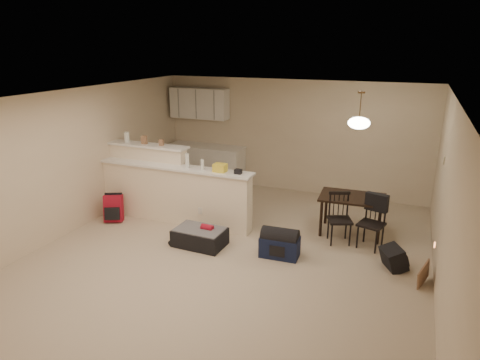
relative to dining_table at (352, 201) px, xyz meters
The scene contains 21 objects.
room 2.39m from the dining_table, 135.68° to the right, with size 7.00×7.02×2.50m.
breakfast_bar 3.46m from the dining_table, 169.56° to the right, with size 3.08×0.58×1.39m.
upper_cabinets 4.40m from the dining_table, 156.01° to the left, with size 1.40×0.34×0.70m, color white.
kitchen_counter 3.98m from the dining_table, 156.55° to the left, with size 1.80×0.60×0.90m, color white.
thermostat 1.61m from the dining_table, ahead, with size 0.02×0.12×0.12m, color beige.
jar 4.42m from the dining_table, behind, with size 0.10×0.10×0.20m, color silver.
cereal_box 4.03m from the dining_table, behind, with size 0.10×0.07×0.16m, color #8E6649.
small_box 3.65m from the dining_table, behind, with size 0.08×0.06×0.12m, color #8E6649.
bottle_a 3.00m from the dining_table, 166.07° to the right, with size 0.07×0.07×0.26m, color silver.
bottle_b 2.71m from the dining_table, 164.49° to the right, with size 0.06×0.06×0.18m, color silver.
bag_lump 2.38m from the dining_table, 162.20° to the right, with size 0.22×0.18×0.14m, color #8E6649.
pouch 2.06m from the dining_table, 159.19° to the right, with size 0.12×0.10×0.08m, color #8E6649.
dining_table is the anchor object (origin of this frame).
pendant_lamp 1.38m from the dining_table, 71.57° to the left, with size 0.36×0.36×0.62m.
dining_chair_near 0.50m from the dining_table, 105.30° to the right, with size 0.38×0.36×0.86m, color black, non-canonical shape.
dining_chair_far 0.62m from the dining_table, 49.86° to the right, with size 0.39×0.37×0.88m, color black, non-canonical shape.
suitcase 2.72m from the dining_table, 147.35° to the right, with size 0.84×0.54×0.28m, color black.
red_backpack 4.41m from the dining_table, 164.96° to the right, with size 0.34×0.21×0.51m, color #A31226.
navy_duffel 1.66m from the dining_table, 124.36° to the right, with size 0.61×0.33×0.33m, color #121A39.
black_daypack 1.38m from the dining_table, 52.58° to the right, with size 0.37×0.26×0.33m, color black.
cardboard_sheet 1.88m from the dining_table, 48.77° to the right, with size 0.41×0.02×0.31m, color #8E6649.
Camera 1 is at (2.49, -5.60, 3.23)m, focal length 32.00 mm.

